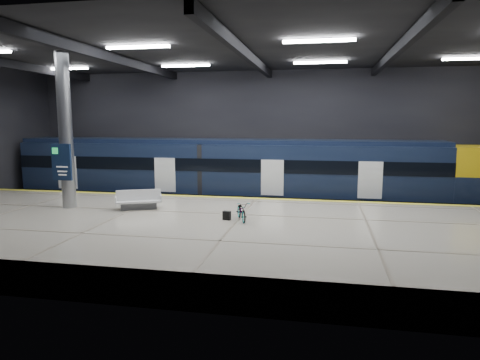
# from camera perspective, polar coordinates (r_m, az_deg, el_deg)

# --- Properties ---
(ground) EXTENTS (30.00, 30.00, 0.00)m
(ground) POSITION_cam_1_polar(r_m,az_deg,el_deg) (19.23, 0.87, -7.17)
(ground) COLOR black
(ground) RESTS_ON ground
(room_shell) EXTENTS (30.10, 16.10, 8.05)m
(room_shell) POSITION_cam_1_polar(r_m,az_deg,el_deg) (18.57, 0.90, 10.12)
(room_shell) COLOR black
(room_shell) RESTS_ON ground
(platform) EXTENTS (30.00, 11.00, 1.10)m
(platform) POSITION_cam_1_polar(r_m,az_deg,el_deg) (16.71, -0.64, -7.57)
(platform) COLOR #B8AE9C
(platform) RESTS_ON ground
(safety_strip) EXTENTS (30.00, 0.40, 0.01)m
(safety_strip) POSITION_cam_1_polar(r_m,az_deg,el_deg) (21.63, 2.15, -2.46)
(safety_strip) COLOR yellow
(safety_strip) RESTS_ON platform
(rails) EXTENTS (30.00, 1.52, 0.16)m
(rails) POSITION_cam_1_polar(r_m,az_deg,el_deg) (24.50, 3.12, -3.66)
(rails) COLOR gray
(rails) RESTS_ON ground
(train) EXTENTS (29.40, 2.84, 3.79)m
(train) POSITION_cam_1_polar(r_m,az_deg,el_deg) (24.25, 1.89, 0.97)
(train) COLOR black
(train) RESTS_ON ground
(bench) EXTENTS (2.15, 1.57, 0.88)m
(bench) POSITION_cam_1_polar(r_m,az_deg,el_deg) (19.52, -13.35, -2.91)
(bench) COLOR #595B60
(bench) RESTS_ON platform
(bicycle) EXTENTS (1.03, 1.56, 0.77)m
(bicycle) POSITION_cam_1_polar(r_m,az_deg,el_deg) (16.87, 0.22, -4.14)
(bicycle) COLOR #99999E
(bicycle) RESTS_ON platform
(pannier_bag) EXTENTS (0.33, 0.23, 0.35)m
(pannier_bag) POSITION_cam_1_polar(r_m,az_deg,el_deg) (17.03, -1.78, -4.75)
(pannier_bag) COLOR black
(pannier_bag) RESTS_ON platform
(info_column) EXTENTS (0.90, 0.78, 6.90)m
(info_column) POSITION_cam_1_polar(r_m,az_deg,el_deg) (20.58, -22.27, 5.82)
(info_column) COLOR #9EA0A5
(info_column) RESTS_ON platform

